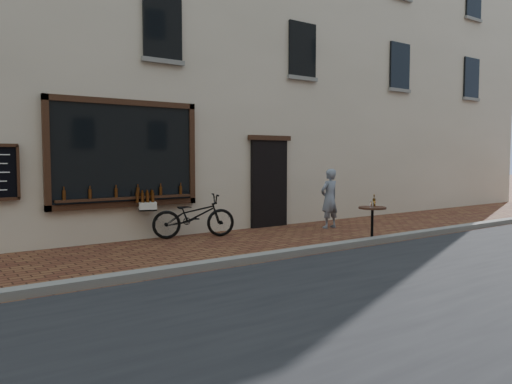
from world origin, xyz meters
TOP-DOWN VIEW (x-y plane):
  - ground at (0.00, 0.00)m, footprint 90.00×90.00m
  - kerb at (0.00, 0.20)m, footprint 90.00×0.25m
  - shop_building at (0.00, 6.50)m, footprint 28.00×6.20m
  - cargo_bicycle at (-0.54, 3.07)m, footprint 2.22×1.20m
  - bistro_table at (2.24, 0.35)m, footprint 0.57×0.57m
  - pedestrian at (2.97, 2.37)m, footprint 0.56×0.39m

SIDE VIEW (x-z plane):
  - ground at x=0.00m, z-range 0.00..0.00m
  - kerb at x=0.00m, z-range 0.00..0.12m
  - cargo_bicycle at x=-0.54m, z-range -0.02..1.00m
  - bistro_table at x=2.24m, z-range 0.03..1.02m
  - pedestrian at x=2.97m, z-range 0.00..1.48m
  - shop_building at x=0.00m, z-range 0.00..10.00m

